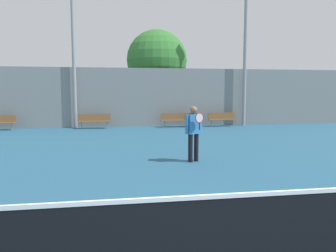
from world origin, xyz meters
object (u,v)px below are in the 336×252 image
Objects in this scene: tennis_net at (221,234)px; tree_green_tall at (157,60)px; light_pole_far_right at (246,31)px; trash_bin at (195,120)px; bench_adjacent_court at (94,120)px; bench_courtside_near at (222,118)px; bench_by_gate at (179,119)px; light_pole_near_left at (72,5)px; tennis_player at (194,130)px.

tree_green_tall is at bearing 84.72° from tennis_net.
trash_bin is at bearing -170.83° from light_pole_far_right.
bench_adjacent_court is 2.14× the size of trash_bin.
tennis_net is 1.09× the size of light_pole_far_right.
bench_courtside_near is 6.24m from tree_green_tall.
tennis_net reaches higher than bench_by_gate.
light_pole_far_right is (1.56, 0.32, 5.39)m from bench_courtside_near.
bench_courtside_near is 0.15× the size of light_pole_near_left.
bench_courtside_near is 0.80× the size of bench_by_gate.
tree_green_tall is (1.79, 19.39, 3.81)m from tennis_net.
light_pole_near_left reaches higher than trash_bin.
light_pole_far_right reaches higher than bench_adjacent_court.
light_pole_near_left reaches higher than bench_by_gate.
bench_courtside_near is at bearing -42.51° from tree_green_tall.
bench_courtside_near is (5.44, 16.05, 0.01)m from tennis_net.
tennis_player is 1.99× the size of trash_bin.
bench_adjacent_court is 0.19× the size of light_pole_far_right.
bench_by_gate is at bearing 179.98° from bench_courtside_near.
tennis_net is 16.24m from trash_bin.
tennis_net is 18.60m from light_pole_far_right.
tennis_player is at bearing -65.69° from light_pole_near_left.
light_pole_near_left is 9.80m from trash_bin.
light_pole_far_right is at bearing 66.85° from tennis_net.
tree_green_tall is (4.15, 3.35, 3.80)m from bench_adjacent_court.
light_pole_far_right is 6.23m from tree_green_tall.
bench_by_gate is at bearing -4.29° from light_pole_near_left.
trash_bin is at bearing -172.89° from bench_courtside_near.
bench_courtside_near is 0.18× the size of light_pole_far_right.
light_pole_near_left reaches higher than bench_courtside_near.
light_pole_near_left is 13.74× the size of trash_bin.
light_pole_near_left is at bearing 174.51° from trash_bin.
bench_adjacent_court is 0.84× the size of bench_by_gate.
bench_adjacent_court is at bearing -141.13° from tree_green_tall.
bench_by_gate is at bearing -175.82° from light_pole_far_right.
bench_courtside_near is at bearing 41.64° from tennis_player.
light_pole_near_left reaches higher than tennis_player.
light_pole_far_right reaches higher than tree_green_tall.
bench_adjacent_court is at bearing 98.37° from tennis_net.
bench_by_gate is (2.68, 16.05, 0.02)m from tennis_net.
bench_courtside_near is at bearing -0.00° from bench_adjacent_court.
tennis_player is at bearing -92.59° from tree_green_tall.
trash_bin is at bearing -5.49° from light_pole_near_left.
tennis_player reaches higher than bench_courtside_near.
tree_green_tall is at bearing 38.87° from bench_adjacent_court.
light_pole_near_left is (-8.92, 0.46, 6.61)m from bench_courtside_near.
trash_bin is (3.66, 15.82, -0.07)m from tennis_net.
bench_by_gate is at bearing 167.14° from trash_bin.
trash_bin is at bearing 50.59° from tennis_player.
tennis_net is 16.22m from bench_adjacent_court.
bench_adjacent_court is at bearing -22.57° from light_pole_near_left.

